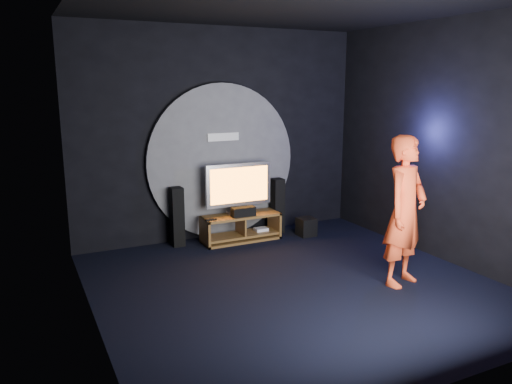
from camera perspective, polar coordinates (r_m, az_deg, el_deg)
floor at (r=6.66m, az=4.42°, el=-10.57°), size 5.00×5.00×0.00m
back_wall at (r=8.43m, az=-4.06°, el=6.58°), size 5.00×0.04×3.50m
front_wall at (r=4.27m, az=22.01°, el=0.14°), size 5.00×0.04×3.50m
left_wall at (r=5.38m, az=-18.91°, el=2.71°), size 0.04×5.00×3.50m
right_wall at (r=7.77m, az=20.83°, el=5.33°), size 0.04×5.00×3.50m
ceiling at (r=6.21m, az=4.98°, el=20.78°), size 5.00×5.00×0.01m
wall_disc_panel at (r=8.43m, az=-3.87°, el=3.51°), size 2.60×0.11×2.60m
media_console at (r=8.38m, az=-1.71°, el=-4.27°), size 1.32×0.45×0.45m
tv at (r=8.27m, az=-1.98°, el=0.64°), size 1.15×0.22×0.85m
center_speaker at (r=8.20m, az=-1.45°, el=-2.26°), size 0.40×0.15×0.15m
remote at (r=7.99m, az=-5.16°, el=-3.17°), size 0.18×0.05×0.02m
tower_speaker_left at (r=8.15m, az=-9.01°, el=-2.82°), size 0.19×0.21×0.97m
tower_speaker_right at (r=8.78m, az=2.45°, el=-1.57°), size 0.19×0.21×0.97m
subwoofer at (r=8.70m, az=5.77°, el=-3.97°), size 0.29×0.29×0.31m
player at (r=6.69m, az=16.70°, el=-2.12°), size 0.83×0.68×1.96m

